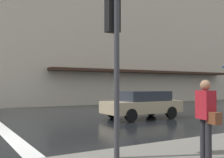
# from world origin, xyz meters

# --- Properties ---
(ground_plane) EXTENTS (220.00, 220.00, 0.00)m
(ground_plane) POSITION_xyz_m (0.00, 0.00, 0.00)
(ground_plane) COLOR black
(haussmann_block_corner) EXTENTS (21.09, 28.91, 18.45)m
(haussmann_block_corner) POSITION_xyz_m (22.44, -14.58, 9.03)
(haussmann_block_corner) COLOR beige
(haussmann_block_corner) RESTS_ON ground_plane
(traffic_signal_post) EXTENTS (0.44, 0.30, 3.60)m
(traffic_signal_post) POSITION_xyz_m (-3.73, -1.01, 2.74)
(traffic_signal_post) COLOR #333338
(traffic_signal_post) RESTS_ON sidewalk_pavement
(car_champagne) EXTENTS (1.85, 4.10, 1.41)m
(car_champagne) POSITION_xyz_m (2.50, -6.45, 0.76)
(car_champagne) COLOR tan
(car_champagne) RESTS_ON ground_plane
(pedestrian_approaching_kerb) EXTENTS (0.65, 0.34, 1.68)m
(pedestrian_approaching_kerb) POSITION_xyz_m (-4.96, -2.52, 1.13)
(pedestrian_approaching_kerb) COLOR maroon
(pedestrian_approaching_kerb) RESTS_ON sidewalk_pavement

